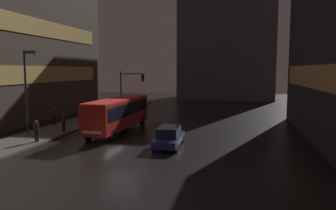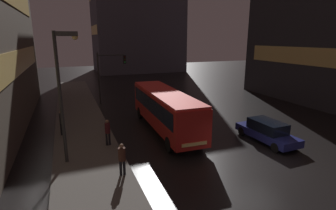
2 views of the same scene
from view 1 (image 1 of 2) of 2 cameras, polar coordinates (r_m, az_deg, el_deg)
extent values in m
plane|color=black|center=(22.94, -8.03, -8.37)|extent=(120.00, 120.00, 0.00)
cube|color=#56514C|center=(35.52, -16.19, -3.25)|extent=(4.00, 48.00, 0.15)
cube|color=#4C4238|center=(41.29, -27.04, 9.27)|extent=(10.00, 29.55, 16.90)
cube|color=#EAC66B|center=(38.30, -21.02, 5.00)|extent=(0.24, 25.12, 1.80)
cube|color=#EAC66B|center=(38.56, -21.31, 12.41)|extent=(0.24, 25.12, 1.80)
cube|color=#EAC66B|center=(29.34, 23.35, 4.60)|extent=(0.24, 19.17, 1.80)
cube|color=#423D47|center=(67.31, 10.18, 11.49)|extent=(18.00, 12.00, 24.20)
cube|color=#E0B25B|center=(67.97, 2.47, 8.55)|extent=(0.24, 10.20, 1.80)
cube|color=#E0B25B|center=(68.61, 2.50, 14.33)|extent=(0.24, 10.20, 1.80)
cube|color=#AD1E19|center=(30.41, -8.67, -1.45)|extent=(2.61, 10.55, 2.39)
cube|color=black|center=(30.35, -8.68, -0.62)|extent=(2.65, 9.71, 1.10)
cube|color=red|center=(30.27, -8.70, 0.94)|extent=(2.56, 10.34, 0.16)
cube|color=#F4CC72|center=(25.81, -13.10, -4.68)|extent=(1.62, 0.15, 0.20)
cylinder|color=black|center=(26.71, -9.67, -5.22)|extent=(0.28, 1.01, 1.00)
cylinder|color=black|center=(27.61, -13.70, -4.94)|extent=(0.28, 1.01, 1.00)
cylinder|color=black|center=(33.79, -4.49, -2.77)|extent=(0.28, 1.01, 1.00)
cylinder|color=black|center=(34.50, -7.82, -2.62)|extent=(0.28, 1.01, 1.00)
cube|color=navy|center=(24.59, 0.18, -6.00)|extent=(1.88, 4.72, 0.50)
cube|color=black|center=(24.47, 0.18, -4.62)|extent=(1.56, 2.61, 0.70)
cylinder|color=black|center=(22.94, 1.41, -7.48)|extent=(0.22, 0.65, 0.64)
cylinder|color=black|center=(23.23, -2.48, -7.31)|extent=(0.22, 0.65, 0.64)
cylinder|color=black|center=(26.09, 2.54, -5.81)|extent=(0.22, 0.65, 0.64)
cylinder|color=black|center=(26.35, -0.89, -5.69)|extent=(0.22, 0.65, 0.64)
cylinder|color=black|center=(31.15, -17.84, -3.69)|extent=(0.14, 0.14, 0.83)
cylinder|color=black|center=(31.06, -17.55, -3.70)|extent=(0.14, 0.14, 0.83)
cylinder|color=#4C191E|center=(30.99, -17.74, -2.31)|extent=(0.40, 0.40, 0.69)
sphere|color=#8C664C|center=(30.92, -17.77, -1.47)|extent=(0.22, 0.22, 0.22)
cylinder|color=black|center=(27.60, -22.07, -5.10)|extent=(0.14, 0.14, 0.81)
cylinder|color=black|center=(27.50, -21.75, -5.13)|extent=(0.14, 0.14, 0.81)
cylinder|color=#422319|center=(27.42, -21.97, -3.59)|extent=(0.51, 0.51, 0.68)
sphere|color=#8C664C|center=(27.35, -22.01, -2.67)|extent=(0.22, 0.22, 0.22)
cylinder|color=black|center=(35.17, -19.27, -2.59)|extent=(0.14, 0.14, 0.89)
cylinder|color=black|center=(35.08, -19.02, -2.60)|extent=(0.14, 0.14, 0.89)
cylinder|color=#333338|center=(35.02, -19.19, -1.28)|extent=(0.46, 0.46, 0.74)
sphere|color=#8C664C|center=(34.96, -19.22, -0.50)|extent=(0.22, 0.22, 0.22)
cylinder|color=#2D2D2D|center=(41.37, -8.18, 1.99)|extent=(0.16, 0.16, 5.54)
cylinder|color=#2D2D2D|center=(40.79, -6.35, 5.43)|extent=(2.85, 0.12, 0.12)
cube|color=black|center=(40.38, -4.42, 4.73)|extent=(0.30, 0.24, 0.90)
sphere|color=#390706|center=(40.24, -4.48, 5.13)|extent=(0.18, 0.18, 0.18)
sphere|color=#3B2B07|center=(40.24, -4.47, 4.73)|extent=(0.18, 0.18, 0.18)
sphere|color=green|center=(40.25, -4.47, 4.33)|extent=(0.18, 0.18, 0.18)
cylinder|color=#2D2D2D|center=(30.83, -23.51, 1.98)|extent=(0.18, 0.18, 7.21)
cube|color=#383838|center=(30.45, -22.86, 8.47)|extent=(1.10, 0.36, 0.24)
sphere|color=#F4CC72|center=(30.22, -22.22, 8.24)|extent=(0.32, 0.32, 0.32)
camera|label=2|loc=(20.27, -48.34, 7.69)|focal=28.00mm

